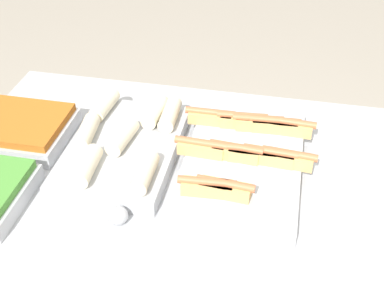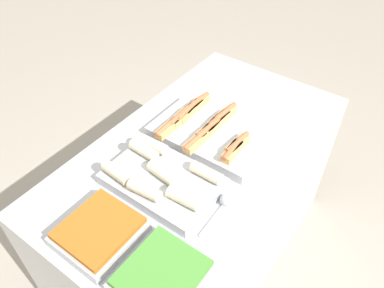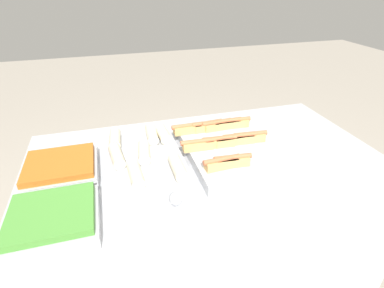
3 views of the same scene
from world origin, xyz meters
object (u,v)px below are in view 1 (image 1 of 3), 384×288
(serving_spoon_near, at_px, (114,215))
(tray_wraps, at_px, (124,146))
(tray_side_back, at_px, (23,129))
(tray_hotdogs, at_px, (244,160))

(serving_spoon_near, bearing_deg, tray_wraps, 102.04)
(tray_side_back, xyz_separation_m, serving_spoon_near, (0.40, -0.30, -0.01))
(tray_hotdogs, relative_size, tray_side_back, 1.90)
(tray_wraps, xyz_separation_m, serving_spoon_near, (0.06, -0.27, -0.02))
(tray_side_back, distance_m, serving_spoon_near, 0.49)
(tray_hotdogs, bearing_deg, tray_wraps, -179.15)
(tray_hotdogs, bearing_deg, serving_spoon_near, -137.26)
(tray_hotdogs, xyz_separation_m, serving_spoon_near, (-0.30, -0.28, -0.02))
(tray_hotdogs, height_order, tray_side_back, tray_hotdogs)
(tray_wraps, height_order, tray_side_back, tray_wraps)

